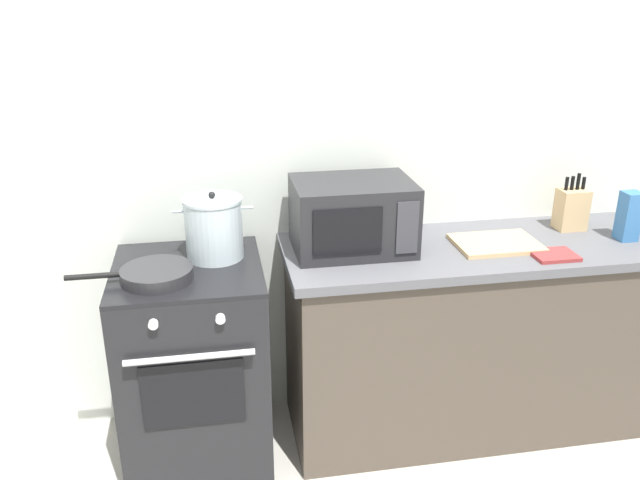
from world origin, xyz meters
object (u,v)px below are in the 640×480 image
object	(u,v)px
microwave	(353,216)
pasta_box	(629,216)
oven_mitt	(554,255)
stove	(195,365)
stock_pot	(214,228)
cutting_board	(496,244)
frying_pan	(155,274)
knife_block	(571,209)

from	to	relation	value
microwave	pasta_box	xyz separation A→B (m)	(1.22, -0.11, -0.04)
pasta_box	oven_mitt	distance (m)	0.45
stove	stock_pot	size ratio (longest dim) A/B	2.83
microwave	cutting_board	xyz separation A→B (m)	(0.63, -0.08, -0.14)
frying_pan	oven_mitt	size ratio (longest dim) A/B	2.65
stove	oven_mitt	distance (m)	1.59
stock_pot	pasta_box	size ratio (longest dim) A/B	1.48
stock_pot	oven_mitt	distance (m)	1.42
pasta_box	oven_mitt	world-z (taller)	pasta_box
microwave	knife_block	xyz separation A→B (m)	(1.05, 0.06, -0.05)
stove	frying_pan	bearing A→B (deg)	-137.96
stock_pot	pasta_box	world-z (taller)	stock_pot
stock_pot	pasta_box	distance (m)	1.81
frying_pan	pasta_box	distance (m)	2.04
stove	stock_pot	bearing A→B (deg)	36.92
stove	oven_mitt	xyz separation A→B (m)	(1.51, -0.16, 0.47)
pasta_box	oven_mitt	size ratio (longest dim) A/B	1.22
frying_pan	cutting_board	distance (m)	1.44
stock_pot	microwave	size ratio (longest dim) A/B	0.65
stock_pot	microwave	xyz separation A→B (m)	(0.58, -0.01, 0.02)
stove	frying_pan	size ratio (longest dim) A/B	1.93
stove	cutting_board	size ratio (longest dim) A/B	2.56
pasta_box	stock_pot	bearing A→B (deg)	176.27
stove	pasta_box	world-z (taller)	pasta_box
knife_block	stock_pot	bearing A→B (deg)	-178.16
stove	microwave	world-z (taller)	microwave
cutting_board	pasta_box	distance (m)	0.61
microwave	oven_mitt	size ratio (longest dim) A/B	2.78
stock_pot	frying_pan	xyz separation A→B (m)	(-0.23, -0.19, -0.10)
stove	pasta_box	xyz separation A→B (m)	(1.92, -0.03, 0.57)
stove	knife_block	xyz separation A→B (m)	(1.75, 0.14, 0.56)
microwave	stove	bearing A→B (deg)	-173.55
cutting_board	knife_block	size ratio (longest dim) A/B	1.35
stock_pot	knife_block	size ratio (longest dim) A/B	1.23
stock_pot	oven_mitt	bearing A→B (deg)	-10.09
microwave	pasta_box	size ratio (longest dim) A/B	2.27
stock_pot	frying_pan	world-z (taller)	stock_pot
pasta_box	microwave	bearing A→B (deg)	174.96
microwave	knife_block	size ratio (longest dim) A/B	1.88
stove	microwave	bearing A→B (deg)	6.45
frying_pan	knife_block	bearing A→B (deg)	7.48
stove	knife_block	bearing A→B (deg)	4.62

